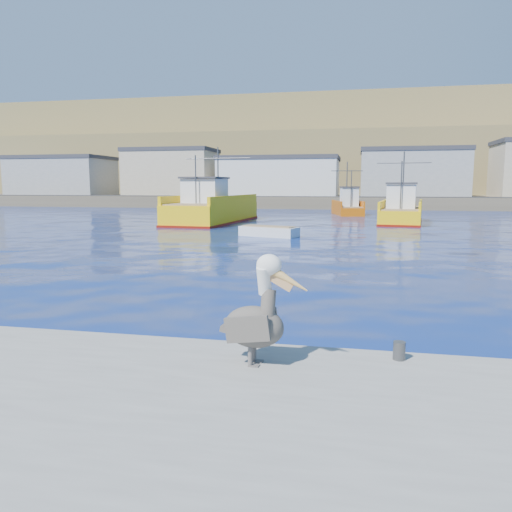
% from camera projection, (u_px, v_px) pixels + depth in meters
% --- Properties ---
extents(ground, '(260.00, 260.00, 0.00)m').
position_uv_depth(ground, '(259.00, 323.00, 12.09)').
color(ground, navy).
rests_on(ground, ground).
extents(dock_bollards, '(36.20, 0.20, 0.30)m').
position_uv_depth(dock_bollards, '(255.00, 341.00, 8.58)').
color(dock_bollards, '#4C4C4C').
rests_on(dock_bollards, dock).
extents(far_shore, '(200.00, 81.00, 24.00)m').
position_uv_depth(far_shore, '(350.00, 161.00, 116.72)').
color(far_shore, brown).
rests_on(far_shore, ground).
extents(trawler_yellow_a, '(6.15, 13.76, 6.79)m').
position_uv_depth(trawler_yellow_a, '(212.00, 209.00, 44.43)').
color(trawler_yellow_a, yellow).
rests_on(trawler_yellow_a, ground).
extents(trawler_yellow_b, '(4.71, 10.17, 6.33)m').
position_uv_depth(trawler_yellow_b, '(401.00, 212.00, 43.68)').
color(trawler_yellow_b, yellow).
rests_on(trawler_yellow_b, ground).
extents(boat_orange, '(3.86, 7.19, 5.89)m').
position_uv_depth(boat_orange, '(348.00, 206.00, 55.56)').
color(boat_orange, '#C15509').
rests_on(boat_orange, ground).
extents(skiff_mid, '(4.09, 2.57, 0.84)m').
position_uv_depth(skiff_mid, '(269.00, 232.00, 32.39)').
color(skiff_mid, silver).
rests_on(skiff_mid, ground).
extents(pelican, '(1.44, 0.66, 1.77)m').
position_uv_depth(pelican, '(257.00, 318.00, 7.82)').
color(pelican, '#595451').
rests_on(pelican, dock).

